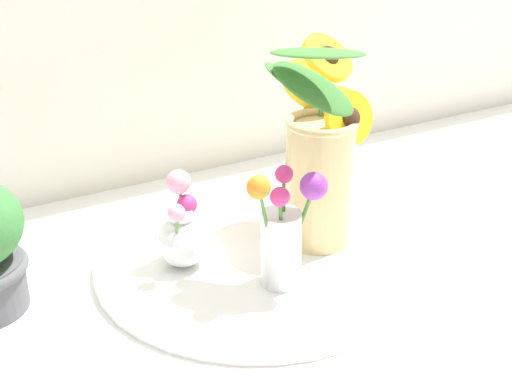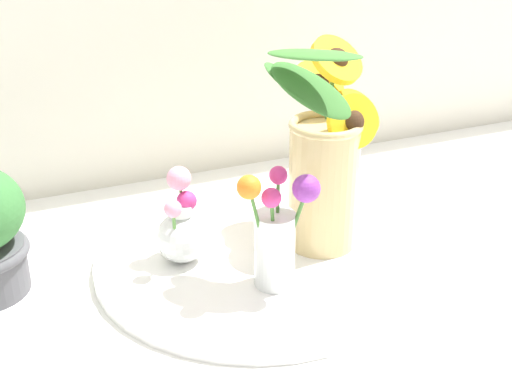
{
  "view_description": "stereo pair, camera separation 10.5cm",
  "coord_description": "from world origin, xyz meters",
  "px_view_note": "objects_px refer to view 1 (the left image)",
  "views": [
    {
      "loc": [
        -0.48,
        -0.81,
        0.58
      ],
      "look_at": [
        -0.01,
        0.02,
        0.12
      ],
      "focal_mm": 50.0,
      "sensor_mm": 36.0,
      "label": 1
    },
    {
      "loc": [
        -0.38,
        -0.86,
        0.58
      ],
      "look_at": [
        -0.01,
        0.02,
        0.12
      ],
      "focal_mm": 50.0,
      "sensor_mm": 36.0,
      "label": 2
    }
  ],
  "objects_px": {
    "mason_jar_sunflowers": "(321,159)",
    "vase_bulb_right": "(182,233)",
    "serving_tray": "(256,259)",
    "vase_small_center": "(284,231)"
  },
  "relations": [
    {
      "from": "mason_jar_sunflowers",
      "to": "vase_bulb_right",
      "type": "bearing_deg",
      "value": 172.55
    },
    {
      "from": "serving_tray",
      "to": "vase_small_center",
      "type": "height_order",
      "value": "vase_small_center"
    },
    {
      "from": "serving_tray",
      "to": "vase_bulb_right",
      "type": "distance_m",
      "value": 0.13
    },
    {
      "from": "vase_small_center",
      "to": "vase_bulb_right",
      "type": "distance_m",
      "value": 0.16
    },
    {
      "from": "vase_bulb_right",
      "to": "serving_tray",
      "type": "bearing_deg",
      "value": -15.21
    },
    {
      "from": "serving_tray",
      "to": "vase_bulb_right",
      "type": "bearing_deg",
      "value": 164.79
    },
    {
      "from": "serving_tray",
      "to": "vase_small_center",
      "type": "relative_size",
      "value": 2.69
    },
    {
      "from": "mason_jar_sunflowers",
      "to": "vase_bulb_right",
      "type": "relative_size",
      "value": 2.26
    },
    {
      "from": "mason_jar_sunflowers",
      "to": "serving_tray",
      "type": "bearing_deg",
      "value": -179.85
    },
    {
      "from": "vase_small_center",
      "to": "serving_tray",
      "type": "bearing_deg",
      "value": 86.24
    }
  ]
}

